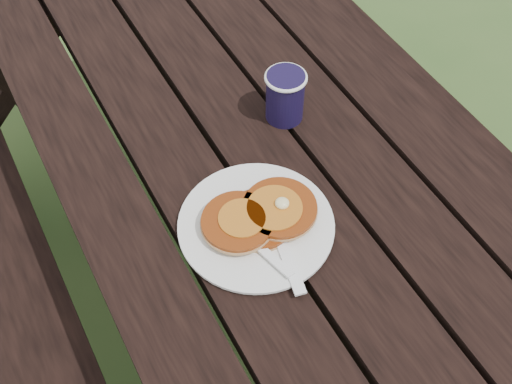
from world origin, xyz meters
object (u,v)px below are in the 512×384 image
plate (256,225)px  coffee_cup (285,94)px  picnic_table (249,239)px  pancake_stack (260,216)px

plate → coffee_cup: (0.18, 0.21, 0.05)m
picnic_table → plate: plate is taller
picnic_table → coffee_cup: (0.08, -0.00, 0.44)m
pancake_stack → coffee_cup: (0.17, 0.21, 0.04)m
picnic_table → plate: 0.45m
plate → coffee_cup: 0.28m
coffee_cup → plate: bearing=-130.4°
coffee_cup → pancake_stack: bearing=-129.2°
picnic_table → pancake_stack: bearing=-112.3°
pancake_stack → plate: bearing=-165.4°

